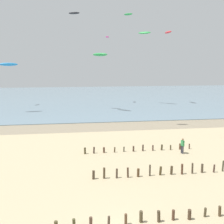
# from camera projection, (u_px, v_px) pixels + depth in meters

# --- Properties ---
(wet_sand_strip) EXTENTS (120.00, 5.77, 0.01)m
(wet_sand_strip) POSITION_uv_depth(u_px,v_px,m) (93.00, 127.00, 39.55)
(wet_sand_strip) COLOR gray
(wet_sand_strip) RESTS_ON ground
(sea) EXTENTS (160.00, 70.00, 0.10)m
(sea) POSITION_uv_depth(u_px,v_px,m) (85.00, 97.00, 76.45)
(sea) COLOR slate
(sea) RESTS_ON ground
(groyne_near) EXTENTS (14.61, 0.36, 0.78)m
(groyne_near) POSITION_uv_depth(u_px,v_px,m) (173.00, 215.00, 15.81)
(groyne_near) COLOR #433D24
(groyne_near) RESTS_ON ground
(groyne_mid) EXTENTS (13.00, 0.32, 1.02)m
(groyne_mid) POSITION_uv_depth(u_px,v_px,m) (164.00, 170.00, 22.31)
(groyne_mid) COLOR #3E3124
(groyne_mid) RESTS_ON ground
(groyne_far) EXTENTS (12.19, 0.33, 0.73)m
(groyne_far) POSITION_uv_depth(u_px,v_px,m) (136.00, 149.00, 28.44)
(groyne_far) COLOR #423B25
(groyne_far) RESTS_ON ground
(person_left_flank) EXTENTS (0.31, 0.55, 1.71)m
(person_left_flank) POSITION_uv_depth(u_px,v_px,m) (182.00, 145.00, 27.65)
(person_left_flank) COLOR #383842
(person_left_flank) RESTS_ON ground
(kite_aloft_0) EXTENTS (3.07, 2.41, 0.77)m
(kite_aloft_0) POSITION_uv_depth(u_px,v_px,m) (144.00, 33.00, 58.01)
(kite_aloft_0) COLOR green
(kite_aloft_1) EXTENTS (2.42, 1.51, 0.47)m
(kite_aloft_1) POSITION_uv_depth(u_px,v_px,m) (74.00, 13.00, 50.35)
(kite_aloft_1) COLOR black
(kite_aloft_2) EXTENTS (3.58, 1.67, 0.85)m
(kite_aloft_2) POSITION_uv_depth(u_px,v_px,m) (8.00, 64.00, 49.47)
(kite_aloft_2) COLOR #2384D1
(kite_aloft_3) EXTENTS (1.29, 3.15, 0.63)m
(kite_aloft_3) POSITION_uv_depth(u_px,v_px,m) (168.00, 32.00, 59.70)
(kite_aloft_3) COLOR red
(kite_aloft_5) EXTENTS (1.34, 2.36, 0.43)m
(kite_aloft_5) POSITION_uv_depth(u_px,v_px,m) (107.00, 37.00, 60.83)
(kite_aloft_5) COLOR #E54C99
(kite_aloft_6) EXTENTS (2.18, 2.08, 0.59)m
(kite_aloft_6) POSITION_uv_depth(u_px,v_px,m) (128.00, 14.00, 57.92)
(kite_aloft_6) COLOR green
(kite_aloft_8) EXTENTS (3.44, 3.43, 0.84)m
(kite_aloft_8) POSITION_uv_depth(u_px,v_px,m) (100.00, 55.00, 50.48)
(kite_aloft_8) COLOR green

